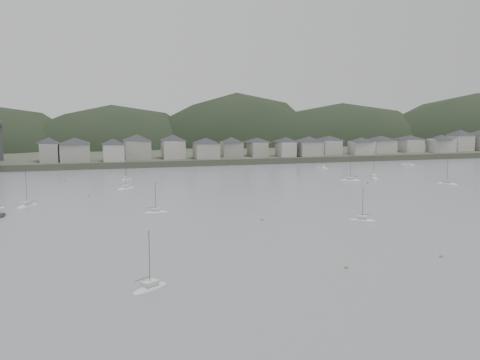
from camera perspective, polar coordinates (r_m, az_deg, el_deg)
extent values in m
plane|color=slate|center=(115.44, 9.77, -7.84)|extent=(900.00, 900.00, 0.00)
cube|color=#383D2D|center=(399.66, -8.20, 3.49)|extent=(900.00, 250.00, 3.00)
ellipsoid|color=black|center=(376.17, -12.65, 1.36)|extent=(132.08, 90.41, 79.74)
ellipsoid|color=black|center=(388.74, -0.33, 1.35)|extent=(133.88, 88.37, 101.41)
ellipsoid|color=black|center=(409.36, 10.10, 1.88)|extent=(165.81, 81.78, 82.55)
ellipsoid|color=black|center=(464.09, 22.45, 1.79)|extent=(177.60, 96.61, 102.57)
cube|color=gray|center=(284.30, -18.57, 2.62)|extent=(8.34, 12.91, 8.59)
pyramid|color=#27272C|center=(283.88, -18.62, 3.78)|extent=(15.78, 15.78, 3.01)
cube|color=gray|center=(283.18, -16.22, 2.67)|extent=(13.68, 13.35, 8.36)
pyramid|color=#27272C|center=(282.76, -16.26, 3.81)|extent=(20.07, 20.07, 2.93)
cube|color=#9A9891|center=(278.07, -12.58, 2.68)|extent=(9.78, 10.20, 8.08)
pyramid|color=#27272C|center=(277.66, -12.61, 3.80)|extent=(14.83, 14.83, 2.83)
cube|color=gray|center=(288.35, -10.27, 3.02)|extent=(12.59, 13.33, 9.09)
pyramid|color=#27272C|center=(287.92, -10.30, 4.23)|extent=(19.24, 19.24, 3.18)
cube|color=#9A9891|center=(288.83, -6.72, 3.07)|extent=(10.74, 12.17, 8.87)
pyramid|color=#27272C|center=(288.40, -6.74, 4.26)|extent=(17.01, 17.01, 3.10)
cube|color=gray|center=(285.11, -3.41, 2.93)|extent=(11.63, 12.09, 7.69)
pyramid|color=#27272C|center=(284.72, -3.42, 3.97)|extent=(17.61, 17.61, 2.69)
cube|color=gray|center=(296.94, -0.84, 3.11)|extent=(10.37, 9.35, 7.44)
pyramid|color=#27272C|center=(296.58, -0.85, 4.08)|extent=(14.65, 14.65, 2.60)
cube|color=gray|center=(298.20, 1.77, 3.11)|extent=(8.24, 12.20, 7.22)
pyramid|color=#27272C|center=(297.84, 1.77, 4.04)|extent=(15.17, 15.17, 2.53)
cube|color=#9A9891|center=(297.54, 4.62, 3.10)|extent=(8.06, 10.91, 7.46)
pyramid|color=#27272C|center=(297.17, 4.63, 4.07)|extent=(14.08, 14.08, 2.61)
cube|color=gray|center=(300.50, 6.93, 3.13)|extent=(11.73, 11.78, 7.66)
pyramid|color=#27272C|center=(300.13, 6.95, 4.12)|extent=(17.46, 17.46, 2.68)
cube|color=#9A9891|center=(315.70, 8.93, 3.29)|extent=(10.19, 13.02, 7.33)
pyramid|color=#27272C|center=(315.36, 8.95, 4.18)|extent=(17.23, 17.23, 2.57)
cube|color=#9A9891|center=(314.16, 12.08, 3.15)|extent=(11.70, 9.81, 6.88)
pyramid|color=#27272C|center=(313.83, 12.10, 3.99)|extent=(15.97, 15.97, 2.41)
cube|color=#9A9891|center=(329.84, 13.99, 3.31)|extent=(12.83, 12.48, 7.00)
pyramid|color=#27272C|center=(329.53, 14.02, 4.13)|extent=(18.79, 18.79, 2.45)
cube|color=#9A9891|center=(339.52, 16.67, 3.33)|extent=(11.07, 13.50, 6.97)
pyramid|color=#27272C|center=(339.22, 16.70, 4.13)|extent=(18.25, 18.25, 2.44)
cube|color=#9A9891|center=(341.41, 19.53, 3.27)|extent=(13.75, 9.12, 7.34)
pyramid|color=#27272C|center=(341.09, 19.57, 4.10)|extent=(16.97, 16.97, 2.57)
cube|color=#9A9891|center=(356.18, 21.22, 3.50)|extent=(11.37, 11.57, 9.05)
pyramid|color=#27272C|center=(355.83, 21.27, 4.48)|extent=(17.03, 17.03, 3.17)
ellipsoid|color=silver|center=(232.70, -11.30, 0.02)|extent=(5.83, 6.75, 1.36)
cube|color=silver|center=(232.57, -11.31, 0.26)|extent=(2.63, 2.80, 0.70)
cylinder|color=#3F3F42|center=(232.16, -11.33, 1.10)|extent=(0.12, 0.12, 8.51)
cylinder|color=#3F3F42|center=(231.58, -11.11, 0.37)|extent=(1.92, 2.51, 0.10)
ellipsoid|color=silver|center=(180.97, -20.57, -2.52)|extent=(7.18, 8.58, 1.71)
cube|color=silver|center=(180.78, -20.58, -2.16)|extent=(3.27, 3.54, 0.70)
cylinder|color=#3F3F42|center=(180.11, -20.65, -0.80)|extent=(0.12, 0.12, 10.71)
cylinder|color=#3F3F42|center=(179.36, -20.35, -2.05)|extent=(2.30, 3.21, 0.10)
ellipsoid|color=silver|center=(271.49, 8.21, 1.18)|extent=(4.82, 8.14, 1.55)
cube|color=silver|center=(271.37, 8.22, 1.41)|extent=(2.48, 3.11, 0.70)
cylinder|color=#3F3F42|center=(270.97, 8.23, 2.23)|extent=(0.12, 0.12, 9.69)
cylinder|color=#3F3F42|center=(272.70, 8.20, 1.55)|extent=(1.21, 3.34, 0.10)
ellipsoid|color=silver|center=(239.07, 13.21, 0.17)|extent=(4.73, 9.25, 1.77)
cube|color=silver|center=(238.92, 13.22, 0.45)|extent=(2.58, 3.45, 0.70)
cylinder|color=#3F3F42|center=(238.41, 13.26, 1.52)|extent=(0.12, 0.12, 11.05)
cylinder|color=#3F3F42|center=(240.05, 12.98, 0.62)|extent=(0.98, 3.90, 0.10)
ellipsoid|color=silver|center=(161.84, -8.45, -3.28)|extent=(7.10, 2.78, 1.39)
cube|color=silver|center=(161.65, -8.46, -2.94)|extent=(2.55, 1.72, 0.70)
cylinder|color=#3F3F42|center=(161.04, -8.48, -1.71)|extent=(0.12, 0.12, 8.67)
cylinder|color=#3F3F42|center=(161.52, -8.91, -2.76)|extent=(3.12, 0.36, 0.10)
ellipsoid|color=silver|center=(97.28, -9.01, -10.78)|extent=(7.74, 6.87, 1.58)
cube|color=silver|center=(96.94, -9.03, -10.17)|extent=(3.24, 3.07, 0.70)
cylinder|color=#3F3F42|center=(95.79, -9.08, -7.90)|extent=(0.12, 0.12, 9.85)
cylinder|color=#3F3F42|center=(97.51, -9.75, -9.74)|extent=(2.84, 2.28, 0.10)
ellipsoid|color=silver|center=(229.41, 20.04, -0.41)|extent=(7.63, 7.37, 1.61)
cube|color=silver|center=(229.26, 20.05, -0.14)|extent=(3.26, 3.22, 0.70)
cylinder|color=#3F3F42|center=(228.77, 20.10, 0.87)|extent=(0.12, 0.12, 10.05)
cylinder|color=#3F3F42|center=(227.78, 19.98, -0.05)|extent=(2.71, 2.55, 0.10)
ellipsoid|color=silver|center=(152.74, 12.16, -4.04)|extent=(7.16, 5.54, 1.40)
cube|color=silver|center=(152.54, 12.17, -3.67)|extent=(2.90, 2.59, 0.70)
cylinder|color=#3F3F42|center=(151.89, 12.21, -2.36)|extent=(0.12, 0.12, 8.76)
cylinder|color=#3F3F42|center=(153.49, 12.43, -3.39)|extent=(2.75, 1.71, 0.10)
ellipsoid|color=silver|center=(229.63, 11.00, -0.08)|extent=(8.54, 5.95, 1.64)
cube|color=silver|center=(229.48, 11.01, 0.20)|extent=(3.38, 2.88, 0.70)
cylinder|color=#3F3F42|center=(228.98, 11.03, 1.23)|extent=(0.12, 0.12, 10.27)
cylinder|color=#3F3F42|center=(230.57, 11.24, 0.37)|extent=(3.37, 1.70, 0.10)
ellipsoid|color=silver|center=(207.74, -11.41, -0.91)|extent=(7.69, 7.15, 1.59)
cube|color=silver|center=(207.58, -11.42, -0.61)|extent=(3.26, 3.15, 0.70)
cylinder|color=#3F3F42|center=(207.04, -11.45, 0.50)|extent=(0.12, 0.12, 9.96)
cylinder|color=#3F3F42|center=(208.37, -11.74, -0.43)|extent=(2.77, 2.43, 0.10)
ellipsoid|color=silver|center=(295.37, 16.49, 1.47)|extent=(6.88, 5.48, 1.36)
cube|color=silver|center=(295.27, 16.50, 1.66)|extent=(2.80, 2.54, 0.70)
cylinder|color=#3F3F42|center=(294.95, 16.53, 2.32)|extent=(0.12, 0.12, 8.48)
cylinder|color=#3F3F42|center=(294.12, 16.40, 1.75)|extent=(2.63, 1.73, 0.10)
ellipsoid|color=black|center=(169.90, -22.90, -3.29)|extent=(3.22, 7.74, 1.67)
cube|color=silver|center=(169.64, -22.93, -2.80)|extent=(2.27, 2.41, 1.40)
cylinder|color=#3F3F42|center=(169.49, -22.95, -2.50)|extent=(0.10, 0.10, 1.20)
sphere|color=#AF793A|center=(150.97, 2.24, -3.96)|extent=(0.70, 0.70, 0.70)
sphere|color=#AF793A|center=(122.30, 19.52, -7.22)|extent=(0.70, 0.70, 0.70)
sphere|color=#AF793A|center=(194.40, -14.92, -1.58)|extent=(0.70, 0.70, 0.70)
sphere|color=#AF793A|center=(225.50, 12.69, -0.24)|extent=(0.70, 0.70, 0.70)
sphere|color=#AF793A|center=(109.79, 10.62, -8.60)|extent=(0.70, 0.70, 0.70)
sphere|color=#AF793A|center=(236.60, -17.12, -0.03)|extent=(0.70, 0.70, 0.70)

